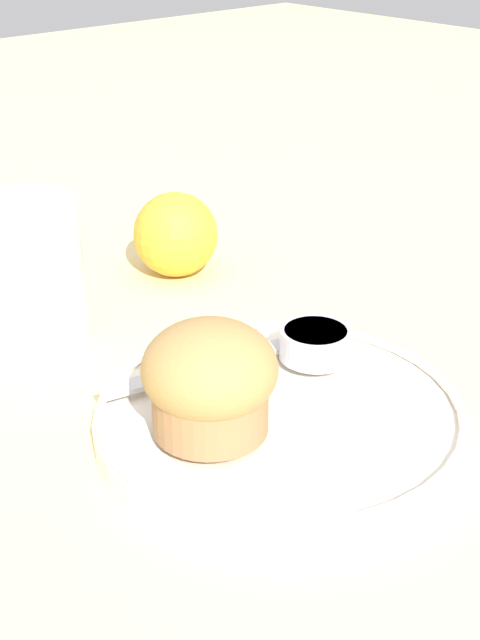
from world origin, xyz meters
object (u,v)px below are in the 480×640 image
object	(u,v)px
orange_fruit	(176,235)
juice_glass	(31,272)
butter_knife	(202,367)
muffin	(210,380)

from	to	relation	value
orange_fruit	juice_glass	world-z (taller)	juice_glass
butter_knife	juice_glass	bearing A→B (deg)	118.61
muffin	juice_glass	xyz separation A→B (m)	(0.00, 0.21, 0.00)
butter_knife	juice_glass	xyz separation A→B (m)	(-0.04, 0.15, 0.03)
butter_knife	orange_fruit	size ratio (longest dim) A/B	1.96
orange_fruit	muffin	bearing A→B (deg)	-124.39
muffin	butter_knife	size ratio (longest dim) A/B	0.56
juice_glass	muffin	bearing A→B (deg)	-90.69
juice_glass	orange_fruit	bearing A→B (deg)	8.90
muffin	juice_glass	size ratio (longest dim) A/B	0.73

